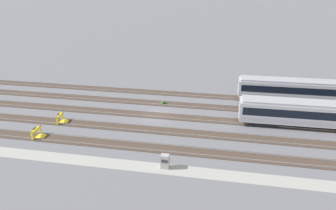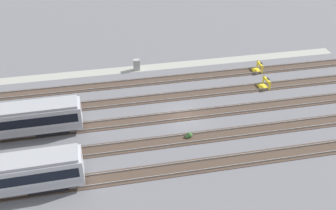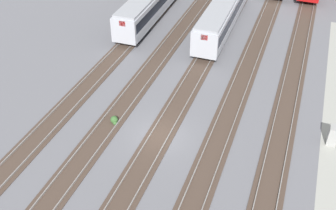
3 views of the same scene
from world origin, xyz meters
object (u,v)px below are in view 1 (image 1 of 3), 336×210
at_px(electrical_cabinet, 165,161).
at_px(bumper_stop_near_inner_track, 62,119).
at_px(subway_car_front_row_left_inner, 296,90).
at_px(subway_car_front_row_right_inner, 308,113).
at_px(bumper_stop_nearest_track, 38,133).
at_px(weed_clump, 163,103).

bearing_deg(electrical_cabinet, bumper_stop_near_inner_track, 152.80).
relative_size(subway_car_front_row_left_inner, bumper_stop_near_inner_track, 8.99).
xyz_separation_m(subway_car_front_row_right_inner, bumper_stop_near_inner_track, (-33.24, -4.54, -1.53)).
distance_m(subway_car_front_row_right_inner, bumper_stop_nearest_track, 35.38).
xyz_separation_m(subway_car_front_row_right_inner, bumper_stop_nearest_track, (-34.16, -9.10, -1.53)).
height_order(subway_car_front_row_left_inner, subway_car_front_row_right_inner, same).
xyz_separation_m(subway_car_front_row_left_inner, subway_car_front_row_right_inner, (0.00, -9.00, 0.00)).
bearing_deg(subway_car_front_row_left_inner, subway_car_front_row_right_inner, -90.00).
xyz_separation_m(bumper_stop_nearest_track, bumper_stop_near_inner_track, (0.92, 4.55, 0.00)).
distance_m(bumper_stop_near_inner_track, weed_clump, 15.41).
distance_m(bumper_stop_nearest_track, bumper_stop_near_inner_track, 4.64).
bearing_deg(bumper_stop_near_inner_track, bumper_stop_nearest_track, -101.40).
bearing_deg(electrical_cabinet, subway_car_front_row_right_inner, 37.29).
xyz_separation_m(bumper_stop_near_inner_track, electrical_cabinet, (16.28, -8.37, 0.29)).
xyz_separation_m(subway_car_front_row_left_inner, electrical_cabinet, (-16.96, -21.91, -1.24)).
bearing_deg(weed_clump, subway_car_front_row_left_inner, 13.16).
distance_m(subway_car_front_row_right_inner, bumper_stop_near_inner_track, 33.58).
height_order(subway_car_front_row_left_inner, bumper_stop_nearest_track, subway_car_front_row_left_inner).
height_order(subway_car_front_row_right_inner, electrical_cabinet, subway_car_front_row_right_inner).
height_order(subway_car_front_row_right_inner, weed_clump, subway_car_front_row_right_inner).
height_order(bumper_stop_nearest_track, bumper_stop_near_inner_track, same).
distance_m(subway_car_front_row_left_inner, electrical_cabinet, 27.73).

